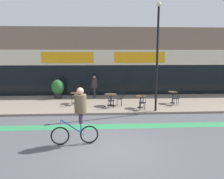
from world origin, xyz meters
name	(u,v)px	position (x,y,z in m)	size (l,w,h in m)	color
ground_plane	(110,149)	(0.00, 0.00, 0.00)	(120.00, 120.00, 0.00)	#4C4C51
sidewalk_slab	(105,103)	(0.00, 7.25, 0.06)	(40.00, 5.50, 0.12)	gray
storefront_facade	(104,62)	(0.00, 11.96, 2.72)	(40.00, 4.06, 5.47)	#7F6656
bike_lane_stripe	(107,126)	(0.00, 2.51, 0.00)	(36.00, 0.70, 0.01)	#2D844C
bistro_table_0	(75,96)	(-2.01, 7.09, 0.62)	(0.61, 0.61, 0.71)	black
bistro_table_1	(111,97)	(0.34, 6.29, 0.65)	(0.77, 0.77, 0.74)	black
bistro_table_2	(140,99)	(2.13, 5.60, 0.63)	(0.62, 0.62, 0.73)	black
bistro_table_3	(173,95)	(4.53, 6.75, 0.66)	(0.60, 0.60, 0.78)	black
cafe_chair_0_near	(74,97)	(-2.00, 6.46, 0.64)	(0.45, 0.60, 0.90)	black
cafe_chair_0_side	(84,96)	(-1.38, 7.08, 0.64)	(0.60, 0.45, 0.90)	black
cafe_chair_1_near	(111,100)	(0.34, 5.66, 0.64)	(0.41, 0.58, 0.90)	black
cafe_chair_1_side	(120,97)	(0.97, 6.28, 0.64)	(0.59, 0.42, 0.90)	black
cafe_chair_2_near	(142,102)	(2.13, 4.97, 0.64)	(0.40, 0.58, 0.90)	black
cafe_chair_3_near	(176,97)	(4.53, 6.12, 0.64)	(0.41, 0.58, 0.90)	black
planter_pot	(58,88)	(-3.46, 8.86, 0.88)	(0.92, 0.92, 1.40)	#232326
lamp_post	(157,51)	(2.87, 4.80, 3.55)	(0.26, 0.26, 6.03)	black
cyclist_0	(79,112)	(-1.13, 0.58, 1.25)	(1.78, 0.54, 2.16)	black
pedestrian_near_end	(95,85)	(-0.74, 9.00, 1.10)	(0.45, 0.45, 1.65)	#382D47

